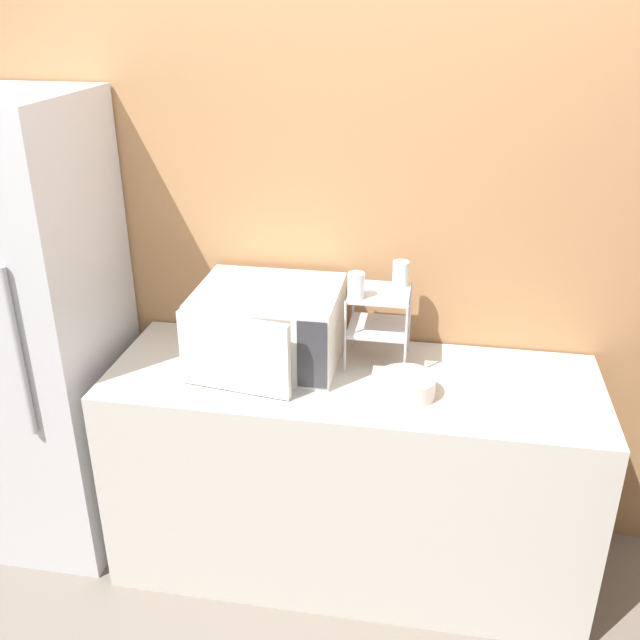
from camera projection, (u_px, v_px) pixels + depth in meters
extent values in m
plane|color=#6B6056|center=(336.00, 617.00, 2.76)|extent=(12.00, 12.00, 0.00)
cube|color=#9E7047|center=(366.00, 240.00, 2.84)|extent=(8.00, 0.06, 2.60)
cube|color=#B7B2A8|center=(350.00, 472.00, 2.87)|extent=(1.86, 0.67, 0.88)
cube|color=silver|center=(269.00, 324.00, 2.75)|extent=(0.54, 0.44, 0.30)
cube|color=#B7B2A8|center=(239.00, 348.00, 2.57)|extent=(0.39, 0.01, 0.26)
cube|color=#333338|center=(312.00, 355.00, 2.52)|extent=(0.11, 0.01, 0.26)
cube|color=silver|center=(234.00, 354.00, 2.52)|extent=(0.42, 0.09, 0.29)
cylinder|color=#B2B2B7|center=(345.00, 338.00, 2.65)|extent=(0.01, 0.01, 0.29)
cylinder|color=#B2B2B7|center=(406.00, 342.00, 2.61)|extent=(0.01, 0.01, 0.29)
cylinder|color=#B2B2B7|center=(353.00, 313.00, 2.85)|extent=(0.01, 0.01, 0.29)
cylinder|color=#B2B2B7|center=(410.00, 317.00, 2.81)|extent=(0.01, 0.01, 0.29)
cube|color=#B2B2B7|center=(378.00, 327.00, 2.73)|extent=(0.23, 0.22, 0.01)
cube|color=#B2B2B7|center=(380.00, 293.00, 2.67)|extent=(0.23, 0.22, 0.01)
cylinder|color=silver|center=(357.00, 286.00, 2.60)|extent=(0.06, 0.06, 0.10)
cylinder|color=silver|center=(401.00, 274.00, 2.71)|extent=(0.06, 0.06, 0.10)
cylinder|color=silver|center=(406.00, 394.00, 2.56)|extent=(0.11, 0.11, 0.01)
cylinder|color=silver|center=(406.00, 386.00, 2.55)|extent=(0.21, 0.21, 0.07)
cube|color=#B7B7BC|center=(18.00, 333.00, 2.89)|extent=(0.74, 0.64, 1.89)
cylinder|color=#99999E|center=(19.00, 355.00, 2.52)|extent=(0.02, 0.02, 0.66)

